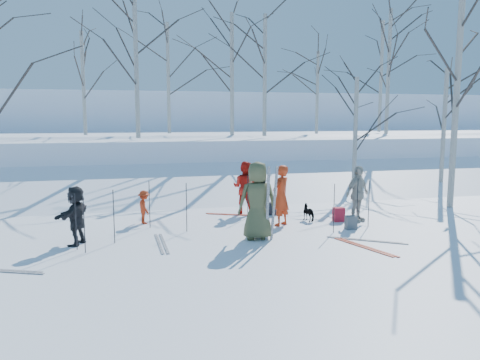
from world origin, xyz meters
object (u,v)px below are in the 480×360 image
object	(u,v)px
skier_red_seated	(144,207)
backpack_red	(339,214)
backpack_grey	(351,223)
skier_redor_behind	(245,187)
skier_red_north	(281,196)
backpack_dark	(271,208)
dog	(309,212)
skier_cream_east	(357,194)
skier_olive_center	(258,201)
skier_grey_west	(76,215)

from	to	relation	value
skier_red_seated	backpack_red	distance (m)	5.78
skier_red_seated	backpack_red	xyz separation A→B (m)	(5.67, -1.08, -0.28)
backpack_red	backpack_grey	bearing A→B (deg)	-95.89
skier_red_seated	skier_redor_behind	bearing A→B (deg)	-89.80
skier_red_north	backpack_dark	distance (m)	1.66
skier_red_north	backpack_red	distance (m)	1.97
skier_redor_behind	skier_red_seated	distance (m)	3.35
skier_red_north	skier_red_seated	distance (m)	4.00
dog	skier_red_north	bearing A→B (deg)	6.13
backpack_grey	skier_cream_east	bearing A→B (deg)	54.24
backpack_red	skier_red_seated	bearing A→B (deg)	169.22
skier_redor_behind	backpack_dark	bearing A→B (deg)	-174.65
skier_red_north	dog	bearing A→B (deg)	163.24
dog	backpack_red	distance (m)	0.87
skier_olive_center	skier_cream_east	distance (m)	3.69
skier_redor_behind	dog	world-z (taller)	skier_redor_behind
skier_olive_center	skier_red_seated	size ratio (longest dim) A/B	2.03
skier_grey_west	backpack_grey	xyz separation A→B (m)	(7.26, -0.14, -0.54)
skier_grey_west	backpack_dark	distance (m)	6.15
backpack_red	skier_redor_behind	bearing A→B (deg)	142.65
skier_redor_behind	skier_red_seated	bearing A→B (deg)	48.97
skier_grey_west	backpack_red	world-z (taller)	skier_grey_west
dog	backpack_dark	size ratio (longest dim) A/B	1.48
backpack_grey	backpack_dark	bearing A→B (deg)	123.00
skier_olive_center	backpack_dark	xyz separation A→B (m)	(1.26, 2.83, -0.80)
backpack_red	backpack_dark	xyz separation A→B (m)	(-1.67, 1.42, -0.01)
skier_olive_center	skier_red_seated	world-z (taller)	skier_olive_center
skier_olive_center	skier_grey_west	distance (m)	4.48
skier_red_north	backpack_red	bearing A→B (deg)	145.05
skier_red_seated	dog	size ratio (longest dim) A/B	1.66
backpack_red	skier_olive_center	bearing A→B (deg)	-154.29
skier_red_seated	dog	distance (m)	4.92
skier_olive_center	backpack_dark	distance (m)	3.19
skier_olive_center	skier_cream_east	size ratio (longest dim) A/B	1.19
skier_olive_center	backpack_dark	size ratio (longest dim) A/B	5.00
backpack_red	backpack_grey	world-z (taller)	backpack_red
skier_redor_behind	backpack_red	xyz separation A→B (m)	(2.43, -1.86, -0.64)
skier_red_north	backpack_grey	world-z (taller)	skier_red_north
skier_grey_west	skier_red_north	bearing A→B (deg)	120.66
skier_cream_east	skier_grey_west	bearing A→B (deg)	158.82
skier_red_north	backpack_red	world-z (taller)	skier_red_north
skier_red_north	skier_grey_west	xyz separation A→B (m)	(-5.51, -0.77, -0.15)
skier_red_seated	backpack_grey	xyz separation A→B (m)	(5.56, -2.08, -0.30)
dog	backpack_dark	xyz separation A→B (m)	(-0.86, 1.10, -0.05)
skier_olive_center	backpack_grey	world-z (taller)	skier_olive_center
backpack_dark	skier_red_seated	bearing A→B (deg)	-175.19
skier_grey_west	backpack_dark	xyz separation A→B (m)	(5.69, 2.27, -0.53)
skier_olive_center	skier_redor_behind	bearing A→B (deg)	-93.78
skier_redor_behind	skier_cream_east	bearing A→B (deg)	-178.37
skier_grey_west	dog	size ratio (longest dim) A/B	2.45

